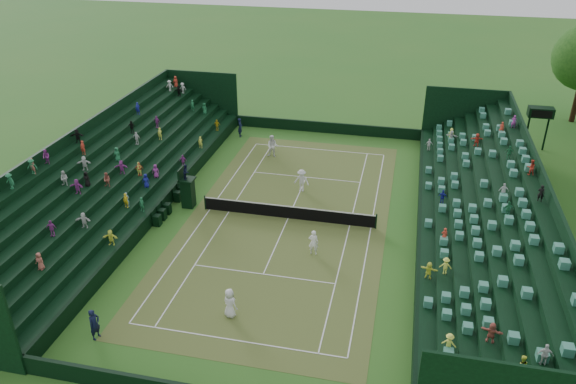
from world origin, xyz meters
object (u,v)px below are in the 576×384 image
at_px(player_near_west, 230,303).
at_px(tennis_net, 288,212).
at_px(umpire_chair, 187,189).
at_px(player_near_east, 313,242).
at_px(player_far_west, 272,146).
at_px(player_far_east, 302,180).

bearing_deg(player_near_west, tennis_net, -69.35).
bearing_deg(umpire_chair, player_near_east, -22.49).
xyz_separation_m(umpire_chair, player_far_west, (3.60, 9.44, -0.42)).
height_order(umpire_chair, player_near_east, umpire_chair).
relative_size(umpire_chair, player_far_east, 1.87).
height_order(umpire_chair, player_near_west, umpire_chair).
bearing_deg(umpire_chair, player_far_west, 69.13).
relative_size(tennis_net, umpire_chair, 3.70).
height_order(player_near_west, player_far_east, player_far_east).
bearing_deg(player_far_west, tennis_net, -68.67).
relative_size(player_near_east, player_far_west, 0.87).
bearing_deg(tennis_net, player_far_east, 88.93).
height_order(tennis_net, player_far_west, player_far_west).
relative_size(tennis_net, player_far_west, 6.29).
bearing_deg(player_near_east, player_far_east, -77.13).
xyz_separation_m(umpire_chair, player_far_east, (7.14, 3.96, -0.50)).
bearing_deg(player_near_west, player_far_east, -68.52).
xyz_separation_m(player_near_east, player_far_east, (-2.31, 7.87, 0.03)).
height_order(tennis_net, player_near_east, player_near_east).
xyz_separation_m(player_near_east, player_far_west, (-5.85, 13.35, 0.12)).
bearing_deg(umpire_chair, tennis_net, -1.43).
bearing_deg(tennis_net, player_near_east, -57.46).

